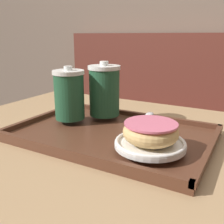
% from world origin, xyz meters
% --- Properties ---
extents(booth_bench, '(1.75, 0.44, 1.00)m').
position_xyz_m(booth_bench, '(0.04, 0.87, 0.32)').
color(booth_bench, brown).
rests_on(booth_bench, ground_plane).
extents(cafe_table, '(0.98, 0.76, 0.75)m').
position_xyz_m(cafe_table, '(0.00, 0.00, 0.58)').
color(cafe_table, tan).
rests_on(cafe_table, ground_plane).
extents(serving_tray, '(0.47, 0.31, 0.02)m').
position_xyz_m(serving_tray, '(0.00, 0.01, 0.75)').
color(serving_tray, '#512D1E').
rests_on(serving_tray, cafe_table).
extents(coffee_cup_front, '(0.08, 0.08, 0.14)m').
position_xyz_m(coffee_cup_front, '(-0.13, 0.02, 0.84)').
color(coffee_cup_front, '#235638').
rests_on(coffee_cup_front, serving_tray).
extents(coffee_cup_rear, '(0.09, 0.09, 0.15)m').
position_xyz_m(coffee_cup_rear, '(-0.07, 0.10, 0.84)').
color(coffee_cup_rear, '#235638').
rests_on(coffee_cup_rear, serving_tray).
extents(plate_with_chocolate_donut, '(0.14, 0.14, 0.01)m').
position_xyz_m(plate_with_chocolate_donut, '(0.13, -0.05, 0.78)').
color(plate_with_chocolate_donut, white).
rests_on(plate_with_chocolate_donut, serving_tray).
extents(donut_chocolate_glazed, '(0.11, 0.11, 0.04)m').
position_xyz_m(donut_chocolate_glazed, '(0.13, -0.05, 0.80)').
color(donut_chocolate_glazed, '#DBB270').
rests_on(donut_chocolate_glazed, plate_with_chocolate_donut).
extents(spoon, '(0.03, 0.13, 0.01)m').
position_xyz_m(spoon, '(0.05, 0.12, 0.77)').
color(spoon, silver).
rests_on(spoon, serving_tray).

